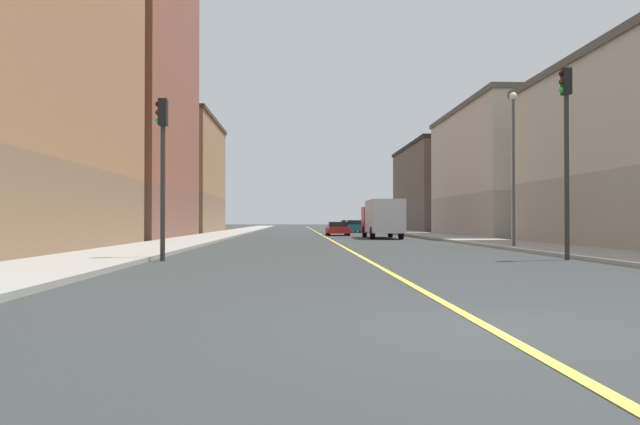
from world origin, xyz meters
The scene contains 15 objects.
ground_plane centered at (0.00, 0.00, 0.00)m, with size 400.00×400.00×0.00m, color #323636.
sidewalk_left centered at (9.16, 49.00, 0.07)m, with size 3.82×168.00×0.15m, color #9E9B93.
sidewalk_right centered at (-9.16, 49.00, 0.07)m, with size 3.82×168.00×0.15m, color #9E9B93.
lane_center_stripe centered at (0.00, 49.00, 0.01)m, with size 0.16×154.00×0.01m, color #E5D14C.
building_left_mid centered at (15.34, 42.67, 5.43)m, with size 8.83×19.06×10.84m.
building_left_far centered at (15.34, 65.53, 5.25)m, with size 8.83×20.64×10.48m.
building_right_midblock centered at (-15.34, 38.02, 11.18)m, with size 8.83×17.96×22.35m.
building_right_distant centered at (-15.34, 58.15, 6.15)m, with size 8.83×18.39×12.27m.
traffic_light_left_near centered at (6.84, 12.81, 4.21)m, with size 0.40×0.32×6.57m.
traffic_light_right_near centered at (-6.87, 12.81, 3.54)m, with size 0.40×0.32×5.42m.
street_lamp_left_near centered at (7.85, 20.59, 4.54)m, with size 0.36×0.36×7.26m.
car_teal centered at (4.01, 59.20, 0.68)m, with size 1.89×4.23×1.38m.
car_silver centered at (3.95, 65.89, 0.68)m, with size 2.02×4.03×1.38m.
car_red centered at (1.33, 46.48, 0.60)m, with size 1.98×4.50×1.23m.
box_truck centered at (4.12, 37.91, 1.56)m, with size 2.37×7.95×2.86m.
Camera 1 is at (-2.43, -7.47, 1.36)m, focal length 33.92 mm.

